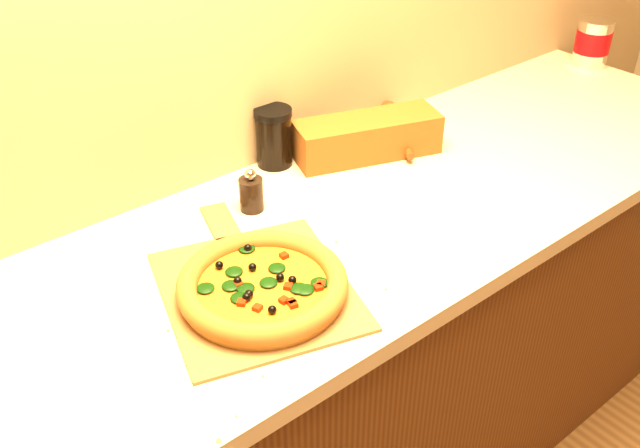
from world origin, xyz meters
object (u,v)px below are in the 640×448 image
Objects in this scene: pizza_peel at (255,286)px; rolling_pin at (396,127)px; pizza at (263,285)px; coffee_canister at (593,42)px; pepper_grinder at (251,193)px; dark_jar at (274,137)px.

rolling_pin reaches higher than pizza_peel.
coffee_canister reaches higher than pizza.
rolling_pin is (0.66, 0.32, -0.01)m from pizza.
rolling_pin is at bearing 6.71° from pepper_grinder.
pizza_peel is 0.04m from pizza.
pepper_grinder is 0.21m from dark_jar.
pizza is at bearing -153.97° from rolling_pin.
pizza is at bearing -120.92° from pepper_grinder.
dark_jar is (-0.34, 0.07, 0.05)m from rolling_pin.
dark_jar is (0.32, 0.40, 0.05)m from pizza.
pepper_grinder is 0.35× the size of rolling_pin.
dark_jar is (-1.15, 0.12, -0.00)m from coffee_canister.
dark_jar reaches higher than pepper_grinder.
pepper_grinder is at bearing -179.26° from coffee_canister.
coffee_canister is (1.47, 0.28, 0.05)m from pizza.
dark_jar is at bearing 174.22° from coffee_canister.
dark_jar is at bearing 167.62° from rolling_pin.
pizza_peel is 5.38× the size of pepper_grinder.
dark_jar is at bearing 39.85° from pepper_grinder.
coffee_canister is (1.31, 0.02, 0.04)m from pepper_grinder.
pepper_grinder is at bearing 59.08° from pizza.
pizza is 1.09× the size of rolling_pin.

